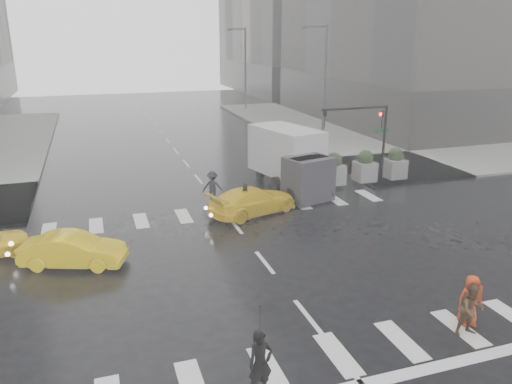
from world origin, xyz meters
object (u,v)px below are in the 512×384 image
object	(u,v)px
pedestrian_brown	(472,310)
pedestrian_orange	(470,300)
taxi_mid	(73,250)
traffic_signal_pole	(369,129)
box_truck	(292,158)

from	to	relation	value
pedestrian_brown	pedestrian_orange	bearing A→B (deg)	57.41
taxi_mid	traffic_signal_pole	bearing A→B (deg)	-49.54
traffic_signal_pole	pedestrian_brown	bearing A→B (deg)	-109.19
traffic_signal_pole	pedestrian_orange	xyz separation A→B (m)	(-4.63, -13.88, -2.42)
traffic_signal_pole	pedestrian_orange	size ratio (longest dim) A/B	2.86
traffic_signal_pole	taxi_mid	bearing A→B (deg)	-159.25
taxi_mid	box_truck	world-z (taller)	box_truck
traffic_signal_pole	pedestrian_brown	xyz separation A→B (m)	(-4.99, -14.34, -2.42)
taxi_mid	box_truck	bearing A→B (deg)	-40.72
taxi_mid	box_truck	size ratio (longest dim) A/B	0.61
pedestrian_orange	box_truck	size ratio (longest dim) A/B	0.25
pedestrian_orange	box_truck	bearing A→B (deg)	103.64
pedestrian_brown	traffic_signal_pole	bearing A→B (deg)	75.84
taxi_mid	pedestrian_orange	bearing A→B (deg)	-105.34
pedestrian_brown	pedestrian_orange	distance (m)	0.58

